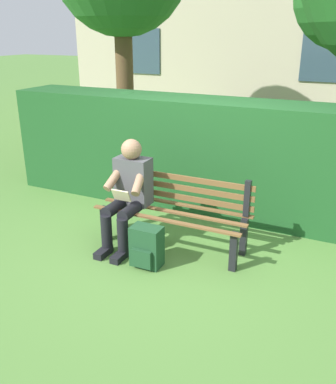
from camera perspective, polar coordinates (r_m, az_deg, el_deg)
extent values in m
plane|color=#517F38|center=(4.65, 0.53, -7.43)|extent=(60.00, 60.00, 0.00)
cube|color=black|center=(4.18, 8.89, -8.00)|extent=(0.07, 0.07, 0.41)
cube|color=black|center=(4.75, -8.56, -4.26)|extent=(0.07, 0.07, 0.41)
cube|color=black|center=(4.49, 10.22, -5.98)|extent=(0.07, 0.07, 0.41)
cube|color=black|center=(5.02, -6.35, -2.72)|extent=(0.07, 0.07, 0.41)
cube|color=brown|center=(4.66, 1.72, -1.68)|extent=(1.65, 0.06, 0.02)
cube|color=brown|center=(4.47, 0.55, -2.70)|extent=(1.65, 0.06, 0.02)
cube|color=brown|center=(4.28, -0.73, -3.80)|extent=(1.65, 0.06, 0.02)
cube|color=black|center=(4.35, 10.71, -0.87)|extent=(0.06, 0.06, 0.38)
cube|color=black|center=(4.90, -6.30, 1.91)|extent=(0.06, 0.06, 0.38)
cube|color=brown|center=(4.62, 1.68, -0.68)|extent=(1.65, 0.02, 0.06)
cube|color=brown|center=(4.58, 1.70, 0.61)|extent=(1.65, 0.02, 0.06)
cube|color=brown|center=(4.54, 1.71, 1.92)|extent=(1.65, 0.02, 0.06)
cube|color=#4C4C51|center=(4.59, -4.72, 1.52)|extent=(0.38, 0.22, 0.52)
sphere|color=#A57A5B|center=(4.47, -4.99, 5.78)|extent=(0.22, 0.22, 0.22)
cylinder|color=black|center=(4.46, -4.85, -2.39)|extent=(0.13, 0.42, 0.13)
cylinder|color=black|center=(4.56, -7.03, -1.95)|extent=(0.13, 0.42, 0.13)
cylinder|color=black|center=(4.40, -6.13, -6.18)|extent=(0.12, 0.12, 0.43)
cylinder|color=black|center=(4.50, -8.32, -5.65)|extent=(0.12, 0.12, 0.43)
cube|color=black|center=(4.43, -6.58, -8.67)|extent=(0.10, 0.24, 0.07)
cube|color=black|center=(4.52, -8.76, -8.09)|extent=(0.10, 0.24, 0.07)
cylinder|color=#A57A5B|center=(4.38, -3.95, 1.43)|extent=(0.14, 0.32, 0.26)
cylinder|color=#A57A5B|center=(4.53, -7.27, 1.97)|extent=(0.14, 0.32, 0.26)
cube|color=beige|center=(4.41, -6.37, -0.47)|extent=(0.20, 0.07, 0.13)
cube|color=#1E5123|center=(5.34, 8.93, 4.46)|extent=(6.24, 0.76, 1.43)
sphere|color=#1E5123|center=(5.92, -5.43, 10.52)|extent=(0.61, 0.61, 0.61)
cube|color=#BCAD93|center=(12.87, 10.44, 24.21)|extent=(9.32, 3.02, 5.99)
cube|color=#334756|center=(10.91, 20.05, 17.02)|extent=(0.90, 0.04, 1.20)
cube|color=#334756|center=(12.32, -3.10, 18.52)|extent=(0.90, 0.04, 1.20)
cube|color=#1E4728|center=(4.22, -2.90, -7.36)|extent=(0.31, 0.19, 0.42)
cube|color=#1E4728|center=(4.18, -3.64, -9.06)|extent=(0.22, 0.04, 0.19)
cylinder|color=#1E4728|center=(4.26, -1.10, -6.73)|extent=(0.04, 0.04, 0.25)
cylinder|color=#1E4728|center=(4.34, -3.30, -6.24)|extent=(0.04, 0.04, 0.25)
cylinder|color=brown|center=(8.34, -5.87, 14.77)|extent=(0.33, 0.33, 2.64)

